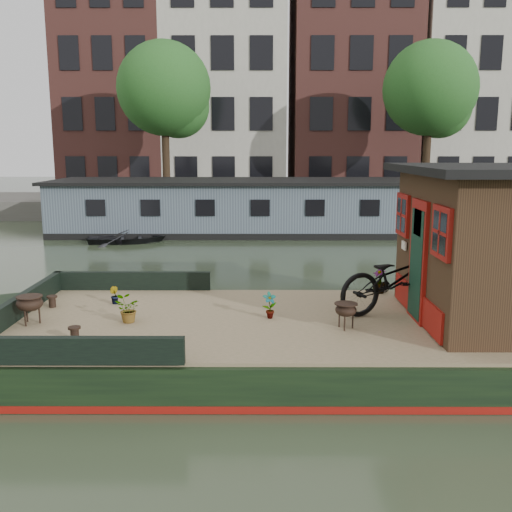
{
  "coord_description": "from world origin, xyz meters",
  "views": [
    {
      "loc": [
        -2.08,
        -8.73,
        3.32
      ],
      "look_at": [
        -2.11,
        0.5,
        1.58
      ],
      "focal_mm": 40.0,
      "sensor_mm": 36.0,
      "label": 1
    }
  ],
  "objects_px": {
    "brazier_front": "(346,316)",
    "brazier_rear": "(30,310)",
    "dinghy": "(127,235)",
    "potted_plant_a": "(270,305)",
    "bicycle": "(396,278)"
  },
  "relations": [
    {
      "from": "brazier_front",
      "to": "brazier_rear",
      "type": "relative_size",
      "value": 0.9
    },
    {
      "from": "brazier_front",
      "to": "dinghy",
      "type": "relative_size",
      "value": 0.14
    },
    {
      "from": "potted_plant_a",
      "to": "brazier_front",
      "type": "distance_m",
      "value": 1.25
    },
    {
      "from": "bicycle",
      "to": "dinghy",
      "type": "bearing_deg",
      "value": 8.28
    },
    {
      "from": "bicycle",
      "to": "potted_plant_a",
      "type": "distance_m",
      "value": 2.16
    },
    {
      "from": "potted_plant_a",
      "to": "dinghy",
      "type": "relative_size",
      "value": 0.16
    },
    {
      "from": "brazier_rear",
      "to": "dinghy",
      "type": "height_order",
      "value": "brazier_rear"
    },
    {
      "from": "brazier_rear",
      "to": "dinghy",
      "type": "xyz_separation_m",
      "value": [
        -1.19,
        11.75,
        -0.59
      ]
    },
    {
      "from": "brazier_front",
      "to": "dinghy",
      "type": "bearing_deg",
      "value": 116.7
    },
    {
      "from": "bicycle",
      "to": "brazier_front",
      "type": "xyz_separation_m",
      "value": [
        -0.96,
        -0.94,
        -0.36
      ]
    },
    {
      "from": "brazier_rear",
      "to": "dinghy",
      "type": "relative_size",
      "value": 0.16
    },
    {
      "from": "potted_plant_a",
      "to": "brazier_front",
      "type": "bearing_deg",
      "value": -25.39
    },
    {
      "from": "brazier_rear",
      "to": "dinghy",
      "type": "distance_m",
      "value": 11.83
    },
    {
      "from": "brazier_front",
      "to": "dinghy",
      "type": "distance_m",
      "value": 13.43
    },
    {
      "from": "bicycle",
      "to": "potted_plant_a",
      "type": "bearing_deg",
      "value": 76.72
    }
  ]
}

